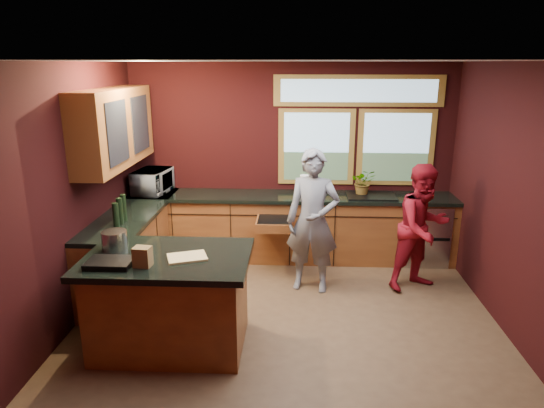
# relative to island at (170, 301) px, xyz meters

# --- Properties ---
(floor) EXTENTS (4.50, 4.50, 0.00)m
(floor) POSITION_rel_island_xyz_m (1.12, 0.59, -0.48)
(floor) COLOR brown
(floor) RESTS_ON ground
(room_shell) EXTENTS (4.52, 4.02, 2.71)m
(room_shell) POSITION_rel_island_xyz_m (0.53, 0.92, 1.32)
(room_shell) COLOR black
(room_shell) RESTS_ON ground
(back_counter) EXTENTS (4.50, 0.64, 0.93)m
(back_counter) POSITION_rel_island_xyz_m (1.32, 2.29, -0.01)
(back_counter) COLOR #5A2B15
(back_counter) RESTS_ON floor
(left_counter) EXTENTS (0.64, 2.30, 0.93)m
(left_counter) POSITION_rel_island_xyz_m (-0.83, 1.44, -0.01)
(left_counter) COLOR #5A2B15
(left_counter) RESTS_ON floor
(island) EXTENTS (1.55, 1.05, 0.95)m
(island) POSITION_rel_island_xyz_m (0.00, 0.00, 0.00)
(island) COLOR #5A2B15
(island) RESTS_ON floor
(person_grey) EXTENTS (0.70, 0.53, 1.74)m
(person_grey) POSITION_rel_island_xyz_m (1.40, 1.32, 0.39)
(person_grey) COLOR slate
(person_grey) RESTS_ON floor
(person_red) EXTENTS (0.94, 0.88, 1.56)m
(person_red) POSITION_rel_island_xyz_m (2.73, 1.42, 0.30)
(person_red) COLOR maroon
(person_red) RESTS_ON floor
(microwave) EXTENTS (0.48, 0.65, 0.33)m
(microwave) POSITION_rel_island_xyz_m (-0.80, 2.29, 0.62)
(microwave) COLOR #999999
(microwave) RESTS_ON left_counter
(potted_plant) EXTENTS (0.32, 0.28, 0.36)m
(potted_plant) POSITION_rel_island_xyz_m (2.12, 2.34, 0.63)
(potted_plant) COLOR #999999
(potted_plant) RESTS_ON back_counter
(paper_towel) EXTENTS (0.12, 0.12, 0.28)m
(paper_towel) POSITION_rel_island_xyz_m (1.31, 2.29, 0.59)
(paper_towel) COLOR white
(paper_towel) RESTS_ON back_counter
(cutting_board) EXTENTS (0.41, 0.35, 0.02)m
(cutting_board) POSITION_rel_island_xyz_m (0.20, -0.05, 0.48)
(cutting_board) COLOR tan
(cutting_board) RESTS_ON island
(stock_pot) EXTENTS (0.24, 0.24, 0.18)m
(stock_pot) POSITION_rel_island_xyz_m (-0.55, 0.15, 0.56)
(stock_pot) COLOR #B3B4B8
(stock_pot) RESTS_ON island
(paper_bag) EXTENTS (0.16, 0.14, 0.18)m
(paper_bag) POSITION_rel_island_xyz_m (-0.15, -0.25, 0.56)
(paper_bag) COLOR brown
(paper_bag) RESTS_ON island
(black_tray) EXTENTS (0.40, 0.28, 0.05)m
(black_tray) POSITION_rel_island_xyz_m (-0.45, -0.25, 0.49)
(black_tray) COLOR black
(black_tray) RESTS_ON island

